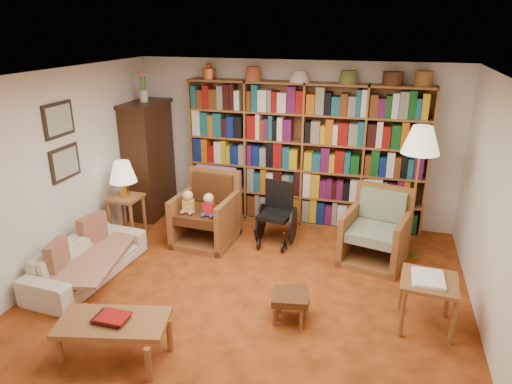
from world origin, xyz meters
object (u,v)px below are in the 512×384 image
(armchair_leather, at_px, (208,212))
(armchair_sage, at_px, (375,233))
(side_table_lamp, at_px, (126,207))
(coffee_table, at_px, (113,325))
(footstool_b, at_px, (292,297))
(floor_lamp, at_px, (421,146))
(wheelchair, at_px, (277,215))
(footstool_a, at_px, (290,299))
(sofa, at_px, (87,260))
(side_table_papers, at_px, (429,287))

(armchair_leather, height_order, armchair_sage, armchair_leather)
(side_table_lamp, xyz_separation_m, coffee_table, (1.23, -2.31, -0.14))
(armchair_sage, bearing_deg, footstool_b, -116.51)
(armchair_sage, bearing_deg, floor_lamp, 19.50)
(armchair_leather, height_order, wheelchair, armchair_leather)
(footstool_a, relative_size, coffee_table, 0.39)
(armchair_leather, height_order, footstool_b, armchair_leather)
(sofa, xyz_separation_m, footstool_b, (2.61, -0.11, 0.00))
(sofa, distance_m, footstool_a, 2.63)
(footstool_b, bearing_deg, side_table_lamp, 155.45)
(sofa, height_order, armchair_leather, armchair_leather)
(armchair_sage, relative_size, footstool_b, 2.31)
(footstool_a, bearing_deg, side_table_lamp, 154.00)
(side_table_papers, bearing_deg, side_table_lamp, 165.88)
(sofa, distance_m, armchair_sage, 3.73)
(armchair_leather, relative_size, wheelchair, 1.16)
(sofa, distance_m, coffee_table, 1.64)
(side_table_papers, bearing_deg, sofa, -178.58)
(sofa, relative_size, coffee_table, 1.50)
(wheelchair, bearing_deg, side_table_papers, -38.30)
(armchair_sage, distance_m, wheelchair, 1.40)
(side_table_lamp, distance_m, coffee_table, 2.62)
(armchair_sage, bearing_deg, wheelchair, 173.79)
(footstool_a, bearing_deg, side_table_papers, 12.17)
(coffee_table, bearing_deg, sofa, 133.60)
(armchair_leather, xyz_separation_m, floor_lamp, (2.81, 0.22, 1.15))
(coffee_table, bearing_deg, wheelchair, 72.38)
(wheelchair, relative_size, side_table_papers, 1.48)
(armchair_sage, height_order, side_table_papers, armchair_sage)
(armchair_sage, height_order, floor_lamp, floor_lamp)
(armchair_leather, distance_m, coffee_table, 2.62)
(armchair_leather, bearing_deg, footstool_b, -44.72)
(armchair_sage, xyz_separation_m, coffee_table, (-2.29, -2.68, -0.02))
(floor_lamp, bearing_deg, side_table_lamp, -172.42)
(side_table_lamp, height_order, footstool_b, side_table_lamp)
(armchair_leather, bearing_deg, sofa, -126.28)
(footstool_b, bearing_deg, floor_lamp, 54.80)
(side_table_papers, height_order, coffee_table, side_table_papers)
(wheelchair, bearing_deg, side_table_lamp, -166.25)
(side_table_lamp, distance_m, armchair_sage, 3.54)
(side_table_lamp, bearing_deg, coffee_table, -62.03)
(armchair_sage, bearing_deg, side_table_lamp, -174.00)
(sofa, bearing_deg, armchair_sage, -62.73)
(footstool_b, bearing_deg, armchair_sage, 63.49)
(sofa, height_order, armchair_sage, armchair_sage)
(floor_lamp, bearing_deg, footstool_b, -125.20)
(side_table_lamp, relative_size, footstool_b, 1.56)
(wheelchair, height_order, floor_lamp, floor_lamp)
(wheelchair, distance_m, coffee_table, 2.97)
(armchair_sage, bearing_deg, footstool_a, -115.26)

